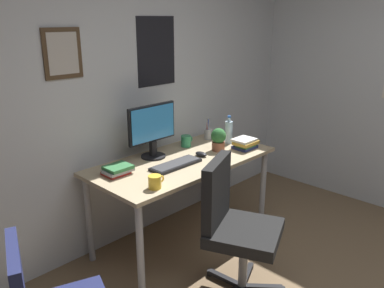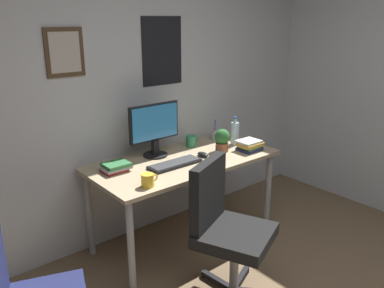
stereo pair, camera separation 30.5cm
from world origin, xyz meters
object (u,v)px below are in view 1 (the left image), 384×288
(office_chair, at_px, (233,222))
(coffee_mug_near, at_px, (186,141))
(computer_mouse, at_px, (201,154))
(coffee_mug_far, at_px, (155,182))
(monitor, at_px, (152,129))
(pen_cup, at_px, (208,133))
(potted_plant, at_px, (218,139))
(book_stack_left, at_px, (117,170))
(water_bottle, at_px, (229,132))
(keyboard, at_px, (176,164))
(book_stack_right, at_px, (245,144))

(office_chair, bearing_deg, coffee_mug_near, 62.71)
(computer_mouse, bearing_deg, coffee_mug_far, -162.65)
(monitor, xyz_separation_m, pen_cup, (0.68, 0.01, -0.19))
(office_chair, relative_size, coffee_mug_far, 7.56)
(potted_plant, bearing_deg, book_stack_left, 169.60)
(monitor, distance_m, water_bottle, 0.76)
(computer_mouse, distance_m, book_stack_left, 0.73)
(book_stack_left, bearing_deg, keyboard, -23.79)
(water_bottle, height_order, book_stack_left, water_bottle)
(coffee_mug_near, xyz_separation_m, book_stack_right, (0.31, -0.41, -0.00))
(pen_cup, bearing_deg, book_stack_left, -174.13)
(office_chair, distance_m, book_stack_right, 0.96)
(water_bottle, distance_m, book_stack_right, 0.22)
(office_chair, relative_size, book_stack_left, 4.66)
(keyboard, bearing_deg, water_bottle, 6.28)
(book_stack_left, bearing_deg, office_chair, -67.19)
(potted_plant, height_order, pen_cup, pen_cup)
(computer_mouse, xyz_separation_m, potted_plant, (0.21, -0.00, 0.09))
(coffee_mug_far, bearing_deg, computer_mouse, 17.35)
(computer_mouse, xyz_separation_m, book_stack_right, (0.41, -0.14, 0.03))
(water_bottle, relative_size, book_stack_left, 1.24)
(office_chair, relative_size, monitor, 2.07)
(keyboard, height_order, book_stack_left, book_stack_left)
(monitor, bearing_deg, coffee_mug_far, -129.33)
(coffee_mug_far, xyz_separation_m, book_stack_left, (-0.03, 0.38, -0.01))
(pen_cup, xyz_separation_m, book_stack_right, (0.01, -0.42, -0.01))
(monitor, bearing_deg, pen_cup, 1.10)
(office_chair, bearing_deg, pen_cup, 50.10)
(office_chair, height_order, computer_mouse, office_chair)
(keyboard, xyz_separation_m, coffee_mug_far, (-0.38, -0.20, 0.03))
(office_chair, height_order, water_bottle, water_bottle)
(office_chair, xyz_separation_m, monitor, (0.08, 0.91, 0.45))
(monitor, bearing_deg, coffee_mug_near, 0.40)
(keyboard, xyz_separation_m, book_stack_right, (0.71, -0.13, 0.03))
(keyboard, xyz_separation_m, water_bottle, (0.74, 0.08, 0.09))
(coffee_mug_near, bearing_deg, book_stack_right, -53.07)
(coffee_mug_near, bearing_deg, monitor, -179.60)
(coffee_mug_near, xyz_separation_m, pen_cup, (0.30, 0.01, 0.00))
(keyboard, xyz_separation_m, book_stack_left, (-0.41, 0.18, 0.02))
(water_bottle, distance_m, pen_cup, 0.22)
(keyboard, relative_size, water_bottle, 1.70)
(monitor, height_order, computer_mouse, monitor)
(book_stack_right, bearing_deg, pen_cup, 91.34)
(coffee_mug_near, height_order, book_stack_left, coffee_mug_near)
(potted_plant, bearing_deg, coffee_mug_far, -166.80)
(coffee_mug_far, bearing_deg, keyboard, 27.45)
(monitor, xyz_separation_m, computer_mouse, (0.29, -0.27, -0.22))
(keyboard, relative_size, potted_plant, 2.21)
(potted_plant, relative_size, pen_cup, 0.98)
(pen_cup, relative_size, book_stack_left, 0.98)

